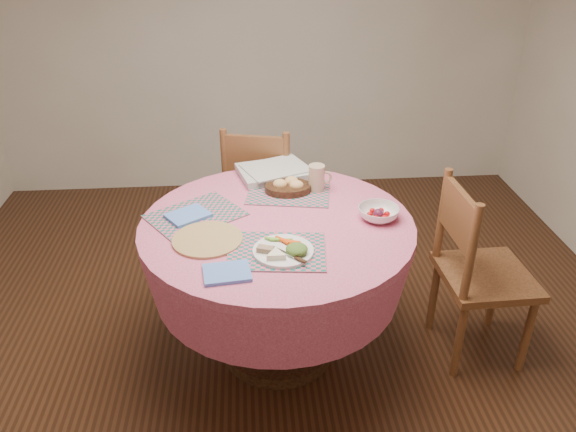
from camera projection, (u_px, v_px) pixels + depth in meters
name	position (u px, v px, depth m)	size (l,w,h in m)	color
ground	(278.00, 349.00, 2.88)	(4.00, 4.00, 0.00)	#331C0F
dining_table	(277.00, 259.00, 2.61)	(1.24, 1.24, 0.75)	#DC668B
chair_right	(476.00, 269.00, 2.66)	(0.43, 0.44, 0.93)	brown
chair_back	(261.00, 193.00, 3.37)	(0.51, 0.50, 0.93)	brown
placemat_front	(277.00, 251.00, 2.30)	(0.40, 0.30, 0.01)	#11645A
placemat_left	(195.00, 215.00, 2.57)	(0.40, 0.30, 0.01)	#11645A
placemat_back	(289.00, 192.00, 2.78)	(0.40, 0.30, 0.01)	#11645A
wicker_trivet	(207.00, 239.00, 2.38)	(0.30, 0.30, 0.01)	olive
napkin_near	(227.00, 273.00, 2.16)	(0.18, 0.14, 0.01)	#5584DC
napkin_far	(188.00, 215.00, 2.55)	(0.18, 0.14, 0.01)	#5584DC
dinner_plate	(285.00, 250.00, 2.28)	(0.25, 0.25, 0.05)	white
bread_bowl	(288.00, 186.00, 2.77)	(0.23, 0.23, 0.08)	black
latte_mug	(317.00, 178.00, 2.77)	(0.12, 0.08, 0.13)	tan
fruit_bowl	(378.00, 213.00, 2.53)	(0.20, 0.20, 0.06)	white
newspaper_stack	(273.00, 171.00, 2.94)	(0.41, 0.36, 0.04)	silver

